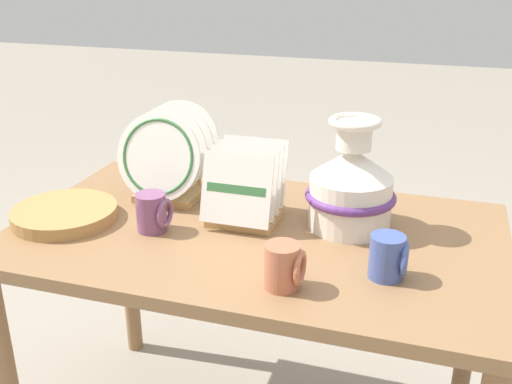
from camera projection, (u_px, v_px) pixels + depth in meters
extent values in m
cube|color=olive|center=(256.00, 236.00, 1.59)|extent=(1.29, 0.77, 0.03)
cylinder|color=olive|center=(8.00, 384.00, 1.60)|extent=(0.06, 0.06, 0.71)
cylinder|color=olive|center=(129.00, 267.00, 2.19)|extent=(0.06, 0.06, 0.71)
cylinder|color=olive|center=(470.00, 323.00, 1.86)|extent=(0.06, 0.06, 0.71)
cylinder|color=white|center=(350.00, 202.00, 1.58)|extent=(0.22, 0.22, 0.14)
cone|color=white|center=(353.00, 163.00, 1.54)|extent=(0.22, 0.22, 0.08)
cylinder|color=white|center=(354.00, 136.00, 1.51)|extent=(0.09, 0.09, 0.07)
torus|color=white|center=(355.00, 122.00, 1.50)|extent=(0.13, 0.13, 0.02)
torus|color=#60337A|center=(350.00, 196.00, 1.58)|extent=(0.24, 0.24, 0.02)
cube|color=tan|center=(172.00, 193.00, 1.80)|extent=(0.18, 0.17, 0.02)
cylinder|color=tan|center=(161.00, 170.00, 1.86)|extent=(0.01, 0.01, 0.06)
cylinder|color=tan|center=(199.00, 174.00, 1.82)|extent=(0.01, 0.01, 0.06)
cylinder|color=white|center=(158.00, 157.00, 1.68)|extent=(0.26, 0.08, 0.25)
torus|color=#38703D|center=(158.00, 157.00, 1.68)|extent=(0.22, 0.07, 0.21)
cylinder|color=white|center=(165.00, 152.00, 1.73)|extent=(0.26, 0.08, 0.25)
cylinder|color=white|center=(173.00, 147.00, 1.77)|extent=(0.26, 0.08, 0.25)
cylinder|color=white|center=(179.00, 142.00, 1.81)|extent=(0.26, 0.08, 0.25)
cube|color=tan|center=(246.00, 216.00, 1.65)|extent=(0.18, 0.17, 0.02)
cylinder|color=tan|center=(232.00, 190.00, 1.71)|extent=(0.01, 0.01, 0.06)
cylinder|color=tan|center=(274.00, 195.00, 1.67)|extent=(0.01, 0.01, 0.06)
cube|color=white|center=(236.00, 189.00, 1.54)|extent=(0.19, 0.06, 0.18)
cube|color=white|center=(242.00, 183.00, 1.58)|extent=(0.19, 0.06, 0.18)
cube|color=white|center=(248.00, 177.00, 1.63)|extent=(0.19, 0.06, 0.18)
cube|color=white|center=(254.00, 171.00, 1.67)|extent=(0.19, 0.06, 0.18)
cube|color=#38703D|center=(236.00, 189.00, 1.54)|extent=(0.16, 0.01, 0.02)
cylinder|color=#AD7F47|center=(65.00, 218.00, 1.65)|extent=(0.28, 0.28, 0.01)
cylinder|color=#AD7F47|center=(65.00, 215.00, 1.64)|extent=(0.28, 0.28, 0.01)
cylinder|color=#AD7F47|center=(64.00, 212.00, 1.64)|extent=(0.28, 0.28, 0.01)
cylinder|color=#AD7F47|center=(64.00, 209.00, 1.64)|extent=(0.28, 0.28, 0.01)
cylinder|color=#B76647|center=(282.00, 266.00, 1.30)|extent=(0.08, 0.08, 0.10)
torus|color=#B76647|center=(300.00, 268.00, 1.29)|extent=(0.01, 0.08, 0.08)
cylinder|color=#7A4770|center=(151.00, 212.00, 1.57)|extent=(0.08, 0.08, 0.10)
torus|color=#7A4770|center=(165.00, 213.00, 1.56)|extent=(0.01, 0.08, 0.08)
cylinder|color=#42569E|center=(387.00, 257.00, 1.34)|extent=(0.08, 0.08, 0.10)
torus|color=#42569E|center=(405.00, 258.00, 1.33)|extent=(0.01, 0.08, 0.08)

